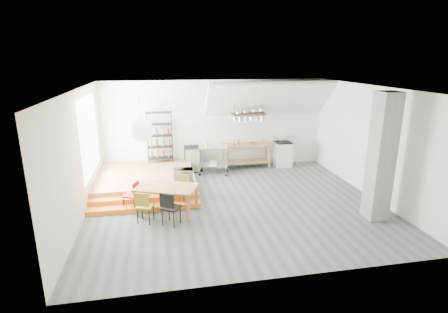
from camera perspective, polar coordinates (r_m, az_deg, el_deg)
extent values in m
plane|color=#4C5557|center=(9.89, 1.95, -7.70)|extent=(8.00, 8.00, 0.00)
cube|color=silver|center=(12.72, -1.46, 5.20)|extent=(8.00, 0.04, 3.20)
cube|color=silver|center=(9.36, -22.60, 0.05)|extent=(0.04, 7.00, 3.20)
cube|color=silver|center=(10.95, 22.91, 2.19)|extent=(0.04, 7.00, 3.20)
cube|color=white|center=(9.10, 2.14, 11.10)|extent=(8.00, 7.00, 0.02)
cube|color=white|center=(12.43, 7.29, 9.25)|extent=(4.40, 1.44, 1.32)
cube|color=white|center=(10.74, -21.09, 3.23)|extent=(0.02, 2.50, 2.20)
cube|color=#916748|center=(11.48, -12.59, -3.62)|extent=(3.00, 3.00, 0.40)
cube|color=orange|center=(9.71, -12.81, -8.14)|extent=(3.00, 0.35, 0.13)
cube|color=orange|center=(10.01, -12.78, -6.99)|extent=(3.00, 0.35, 0.27)
cube|color=slate|center=(9.37, 24.30, -0.13)|extent=(0.50, 0.50, 3.20)
cube|color=#916748|center=(12.77, 3.70, 1.90)|extent=(1.80, 0.60, 0.06)
cube|color=#916748|center=(12.93, 3.65, -0.81)|extent=(1.70, 0.55, 0.04)
cube|color=#916748|center=(13.31, 6.85, 0.40)|extent=(0.06, 0.06, 0.86)
cube|color=#916748|center=(12.92, -0.11, 0.03)|extent=(0.06, 0.06, 0.86)
cube|color=#916748|center=(12.90, 7.43, -0.12)|extent=(0.06, 0.06, 0.86)
cube|color=#916748|center=(12.50, 0.27, -0.51)|extent=(0.06, 0.06, 0.86)
cube|color=white|center=(13.29, 9.52, 0.35)|extent=(0.60, 0.60, 0.90)
cube|color=black|center=(13.17, 9.61, 2.32)|extent=(0.58, 0.58, 0.03)
cube|color=white|center=(13.40, 9.23, 3.14)|extent=(0.60, 0.05, 0.25)
cylinder|color=black|center=(13.34, 9.98, 2.59)|extent=(0.18, 0.18, 0.02)
cylinder|color=black|center=(13.24, 8.84, 2.55)|extent=(0.18, 0.18, 0.02)
cylinder|color=black|center=(13.09, 10.41, 2.31)|extent=(0.18, 0.18, 0.02)
cylinder|color=black|center=(12.99, 9.25, 2.26)|extent=(0.18, 0.18, 0.02)
cube|color=#402719|center=(12.34, 4.03, 6.96)|extent=(1.20, 0.50, 0.05)
cylinder|color=black|center=(12.15, 1.77, 9.58)|extent=(0.02, 0.02, 1.15)
cylinder|color=black|center=(12.41, 6.34, 9.62)|extent=(0.02, 0.02, 1.15)
cylinder|color=silver|center=(12.20, 1.79, 6.22)|extent=(0.16, 0.16, 0.12)
cylinder|color=silver|center=(12.25, 2.71, 6.15)|extent=(0.20, 0.20, 0.16)
cylinder|color=silver|center=(12.30, 3.62, 6.08)|extent=(0.16, 0.16, 0.20)
cylinder|color=silver|center=(12.34, 4.52, 6.29)|extent=(0.20, 0.20, 0.12)
cylinder|color=silver|center=(12.40, 5.42, 6.22)|extent=(0.16, 0.16, 0.16)
cylinder|color=silver|center=(12.46, 6.30, 6.15)|extent=(0.20, 0.20, 0.20)
cylinder|color=black|center=(12.51, -8.53, 3.44)|extent=(0.02, 0.02, 1.80)
cylinder|color=black|center=(12.51, -12.38, 3.25)|extent=(0.02, 0.02, 1.80)
cylinder|color=black|center=(12.16, -8.45, 3.09)|extent=(0.02, 0.02, 1.80)
cylinder|color=black|center=(12.16, -12.41, 2.88)|extent=(0.02, 0.02, 1.80)
cube|color=black|center=(12.51, -10.28, -0.18)|extent=(0.88, 0.38, 0.02)
cube|color=black|center=(12.41, -10.37, 1.59)|extent=(0.88, 0.38, 0.02)
cube|color=black|center=(12.32, -10.46, 3.40)|extent=(0.88, 0.38, 0.02)
cube|color=black|center=(12.24, -10.55, 5.23)|extent=(0.88, 0.38, 0.02)
cube|color=black|center=(12.17, -10.65, 7.08)|extent=(0.88, 0.38, 0.03)
cylinder|color=#3E8A37|center=(12.47, -10.31, 0.44)|extent=(0.07, 0.07, 0.24)
cylinder|color=olive|center=(12.38, -10.40, 2.22)|extent=(0.07, 0.07, 0.24)
cylinder|color=maroon|center=(12.29, -10.49, 4.03)|extent=(0.07, 0.07, 0.24)
cube|color=#916748|center=(10.19, -6.68, -3.75)|extent=(0.60, 0.40, 0.03)
cylinder|color=black|center=(10.40, -5.25, -3.79)|extent=(0.02, 0.02, 0.13)
cylinder|color=black|center=(10.37, -8.22, -3.95)|extent=(0.02, 0.02, 0.13)
cylinder|color=black|center=(10.08, -5.05, -4.43)|extent=(0.02, 0.02, 0.13)
cylinder|color=black|center=(10.05, -8.13, -4.60)|extent=(0.02, 0.02, 0.13)
sphere|color=white|center=(9.02, -13.40, 4.22)|extent=(0.60, 0.60, 0.60)
cube|color=#905C34|center=(9.21, -9.38, -5.03)|extent=(1.75, 1.38, 0.06)
cube|color=#905C34|center=(9.46, -4.55, -6.67)|extent=(0.09, 0.09, 0.67)
cube|color=#905C34|center=(9.91, -12.34, -5.94)|extent=(0.09, 0.09, 0.67)
cube|color=#905C34|center=(8.82, -5.83, -8.44)|extent=(0.09, 0.09, 0.67)
cube|color=#905C34|center=(9.29, -14.12, -7.55)|extent=(0.09, 0.09, 0.67)
cube|color=#AC951D|center=(8.90, -12.76, -7.90)|extent=(0.49, 0.49, 0.04)
cube|color=#AC951D|center=(8.66, -13.27, -6.90)|extent=(0.35, 0.16, 0.33)
cylinder|color=black|center=(8.92, -13.95, -9.48)|extent=(0.03, 0.03, 0.42)
cylinder|color=black|center=(8.81, -12.10, -9.68)|extent=(0.03, 0.03, 0.42)
cylinder|color=black|center=(9.17, -13.23, -8.69)|extent=(0.03, 0.03, 0.42)
cylinder|color=black|center=(9.06, -11.43, -8.88)|extent=(0.03, 0.03, 0.42)
cube|color=black|center=(8.65, -8.64, -8.25)|extent=(0.55, 0.55, 0.04)
cube|color=black|center=(8.42, -9.32, -7.16)|extent=(0.34, 0.24, 0.35)
cylinder|color=black|center=(8.70, -10.02, -9.82)|extent=(0.03, 0.03, 0.43)
cylinder|color=black|center=(8.55, -8.19, -10.22)|extent=(0.03, 0.03, 0.43)
cylinder|color=black|center=(8.95, -8.94, -9.03)|extent=(0.03, 0.03, 0.43)
cylinder|color=black|center=(8.80, -7.15, -9.40)|extent=(0.03, 0.03, 0.43)
cube|color=brown|center=(9.80, -6.98, -5.36)|extent=(0.52, 0.52, 0.04)
cube|color=brown|center=(9.85, -6.55, -3.75)|extent=(0.32, 0.23, 0.33)
cylinder|color=black|center=(9.93, -5.75, -6.37)|extent=(0.03, 0.03, 0.42)
cylinder|color=black|center=(10.07, -7.29, -6.11)|extent=(0.03, 0.03, 0.42)
cylinder|color=black|center=(9.69, -6.58, -6.99)|extent=(0.03, 0.03, 0.42)
cylinder|color=black|center=(9.82, -8.15, -6.71)|extent=(0.03, 0.03, 0.42)
cube|color=red|center=(9.70, -14.95, -6.11)|extent=(0.48, 0.48, 0.04)
cube|color=red|center=(9.55, -14.16, -4.94)|extent=(0.17, 0.34, 0.32)
cylinder|color=black|center=(9.60, -14.46, -7.69)|extent=(0.03, 0.03, 0.40)
cylinder|color=black|center=(9.84, -13.71, -7.04)|extent=(0.03, 0.03, 0.40)
cylinder|color=black|center=(9.72, -16.03, -7.49)|extent=(0.03, 0.03, 0.40)
cylinder|color=black|center=(9.96, -15.25, -6.85)|extent=(0.03, 0.03, 0.40)
cube|color=silver|center=(12.06, -1.76, 1.50)|extent=(1.09, 0.79, 0.04)
cube|color=silver|center=(12.23, -1.73, -1.38)|extent=(1.09, 0.79, 0.03)
cylinder|color=silver|center=(12.38, 0.49, -0.37)|extent=(0.03, 0.03, 0.94)
sphere|color=black|center=(12.51, 0.49, -2.35)|extent=(0.09, 0.09, 0.09)
cylinder|color=silver|center=(12.47, -3.73, -0.28)|extent=(0.03, 0.03, 0.94)
sphere|color=black|center=(12.60, -3.69, -2.24)|extent=(0.09, 0.09, 0.09)
cylinder|color=silver|center=(11.92, 0.34, -1.02)|extent=(0.03, 0.03, 0.94)
sphere|color=black|center=(12.05, 0.34, -3.06)|extent=(0.09, 0.09, 0.09)
cylinder|color=silver|center=(12.01, -4.04, -0.92)|extent=(0.03, 0.03, 0.94)
sphere|color=black|center=(12.15, -4.00, -2.95)|extent=(0.09, 0.09, 0.09)
cube|color=black|center=(12.59, -5.25, -0.38)|extent=(0.52, 0.52, 0.89)
imported|color=beige|center=(10.14, -6.71, -2.87)|extent=(0.56, 0.39, 0.30)
imported|color=silver|center=(12.76, 4.70, 2.13)|extent=(0.24, 0.24, 0.05)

